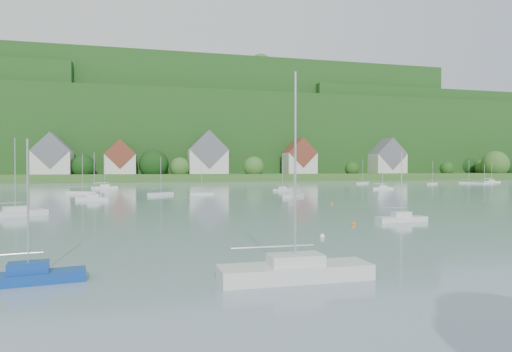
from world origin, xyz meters
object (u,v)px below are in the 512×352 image
Objects in this scene: near_sailboat_0 at (295,270)px; near_sailboat_1 at (28,275)px; near_sailboat_3 at (401,218)px; near_sailboat_6 at (15,212)px.

near_sailboat_0 is 12.38m from near_sailboat_1.
near_sailboat_0 is at bearing -133.48° from near_sailboat_3.
near_sailboat_6 is at bearing 96.76° from near_sailboat_1.
near_sailboat_0 reaches higher than near_sailboat_6.
near_sailboat_6 is (-20.82, 33.73, -0.04)m from near_sailboat_0.
near_sailboat_3 is (29.88, 16.94, 0.01)m from near_sailboat_1.
near_sailboat_6 reaches higher than near_sailboat_1.
near_sailboat_3 is at bearing -52.93° from near_sailboat_6.
near_sailboat_1 is at bearing -106.95° from near_sailboat_6.
near_sailboat_3 is at bearing 20.86° from near_sailboat_1.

